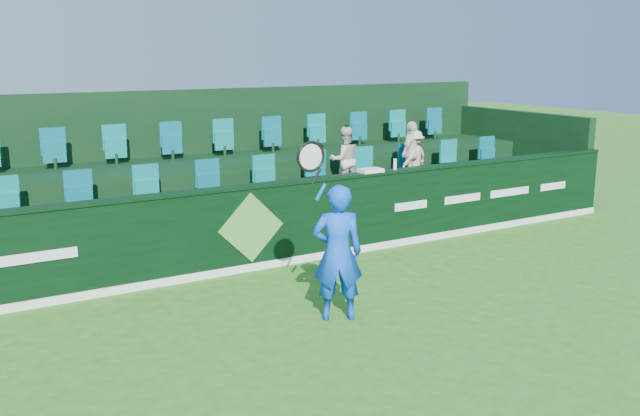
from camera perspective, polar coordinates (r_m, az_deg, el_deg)
ground at (r=8.09m, az=6.77°, el=-12.19°), size 60.00×60.00×0.00m
sponsor_hoarding at (r=11.12m, az=-5.76°, el=-1.58°), size 16.00×0.25×1.35m
stand_tier_front at (r=12.16m, az=-7.96°, el=-1.75°), size 16.00×2.00×0.80m
stand_tier_back at (r=13.84m, az=-11.07°, el=0.93°), size 16.00×1.80×1.30m
stand_rear at (r=14.15m, az=-11.79°, el=3.49°), size 16.00×4.10×2.60m
seat_row_front at (r=12.37m, az=-8.78°, el=1.79°), size 13.50×0.50×0.60m
seat_row_back at (r=13.96m, az=-11.66°, el=4.97°), size 13.50×0.50×0.60m
tennis_player at (r=8.97m, az=1.39°, el=-3.51°), size 1.08×0.65×2.40m
spectator_left at (r=13.13m, az=1.97°, el=3.89°), size 0.66×0.56×1.21m
spectator_middle at (r=14.02m, az=7.35°, el=4.39°), size 0.78×0.58×1.23m
spectator_right at (r=14.08m, az=7.55°, el=4.05°), size 0.77×0.59×1.05m
towel at (r=12.11m, az=4.07°, el=3.02°), size 0.40×0.26×0.06m
drinks_bottle at (r=12.39m, az=6.02°, el=3.50°), size 0.06×0.06×0.19m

